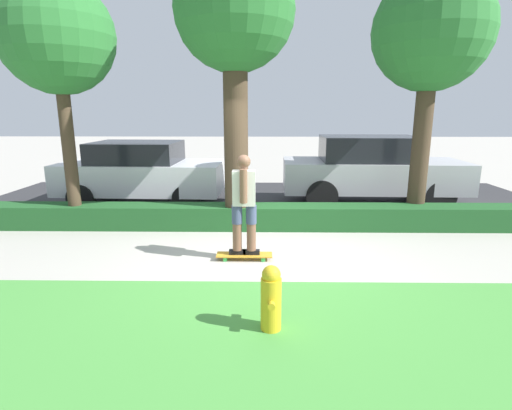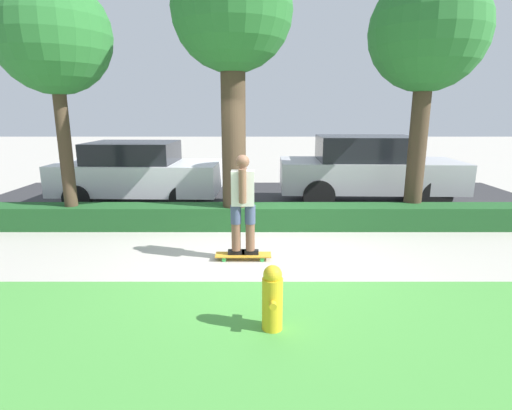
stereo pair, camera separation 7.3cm
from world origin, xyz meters
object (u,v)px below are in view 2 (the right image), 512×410
at_px(tree_far, 430,36).
at_px(fire_hydrant, 274,298).
at_px(skateboard, 245,255).
at_px(parked_car_front, 140,172).
at_px(parked_car_middle, 370,169).
at_px(tree_near, 55,38).
at_px(skater_person, 245,203).
at_px(tree_mid, 234,19).

distance_m(tree_far, fire_hydrant, 6.08).
bearing_deg(fire_hydrant, skateboard, 100.26).
height_order(parked_car_front, parked_car_middle, parked_car_middle).
relative_size(tree_near, tree_far, 0.96).
relative_size(tree_near, parked_car_front, 1.16).
distance_m(parked_car_front, fire_hydrant, 6.68).
distance_m(parked_car_middle, fire_hydrant, 6.48).
bearing_deg(parked_car_front, skater_person, -52.93).
bearing_deg(parked_car_front, tree_mid, -39.03).
bearing_deg(parked_car_middle, parked_car_front, -178.22).
bearing_deg(parked_car_middle, skateboard, -125.79).
xyz_separation_m(skater_person, tree_near, (-3.43, 1.71, 2.63)).
bearing_deg(parked_car_middle, fire_hydrant, -111.95).
bearing_deg(tree_near, skateboard, -26.53).
relative_size(parked_car_front, parked_car_middle, 0.91).
bearing_deg(tree_near, fire_hydrant, -44.75).
bearing_deg(tree_far, skater_person, -148.80).
height_order(tree_near, fire_hydrant, tree_near).
bearing_deg(tree_far, tree_near, -177.05).
distance_m(skateboard, parked_car_front, 4.77).
height_order(parked_car_middle, fire_hydrant, parked_car_middle).
bearing_deg(parked_car_middle, skater_person, -125.79).
relative_size(skateboard, skater_person, 0.56).
xyz_separation_m(parked_car_front, fire_hydrant, (3.09, -5.91, -0.44)).
bearing_deg(parked_car_front, tree_near, -106.52).
height_order(tree_mid, tree_far, tree_mid).
bearing_deg(skateboard, tree_near, 153.47).
relative_size(tree_mid, fire_hydrant, 7.00).
bearing_deg(fire_hydrant, parked_car_front, 117.60).
xyz_separation_m(parked_car_middle, fire_hydrant, (-2.59, -5.92, -0.51)).
relative_size(tree_mid, parked_car_front, 1.28).
xyz_separation_m(parked_car_front, parked_car_middle, (5.68, 0.01, 0.08)).
relative_size(tree_mid, parked_car_middle, 1.16).
bearing_deg(fire_hydrant, tree_far, 53.61).
distance_m(skater_person, parked_car_front, 4.72).
bearing_deg(skateboard, fire_hydrant, -79.74).
bearing_deg(parked_car_middle, tree_near, -159.72).
height_order(tree_far, parked_car_front, tree_far).
bearing_deg(skater_person, tree_mid, 97.46).
bearing_deg(tree_mid, tree_near, 179.61).
bearing_deg(tree_near, parked_car_middle, 18.61).
bearing_deg(tree_far, tree_mid, -174.12).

